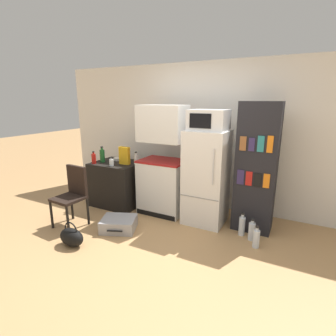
# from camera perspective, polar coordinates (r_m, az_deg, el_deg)

# --- Properties ---
(ground_plane) EXTENTS (24.00, 24.00, 0.00)m
(ground_plane) POSITION_cam_1_polar(r_m,az_deg,el_deg) (3.29, -3.71, -19.53)
(ground_plane) COLOR tan
(wall_back) EXTENTS (6.40, 0.10, 2.46)m
(wall_back) POSITION_cam_1_polar(r_m,az_deg,el_deg) (4.53, 11.57, 6.50)
(wall_back) COLOR white
(wall_back) RESTS_ON ground_plane
(side_table) EXTENTS (0.83, 0.70, 0.78)m
(side_table) POSITION_cam_1_polar(r_m,az_deg,el_deg) (4.81, -10.78, -3.30)
(side_table) COLOR black
(side_table) RESTS_ON ground_plane
(kitchen_hutch) EXTENTS (0.75, 0.55, 1.77)m
(kitchen_hutch) POSITION_cam_1_polar(r_m,az_deg,el_deg) (4.28, -1.08, 0.64)
(kitchen_hutch) COLOR silver
(kitchen_hutch) RESTS_ON ground_plane
(refrigerator) EXTENTS (0.60, 0.61, 1.42)m
(refrigerator) POSITION_cam_1_polar(r_m,az_deg,el_deg) (4.00, 8.36, -2.05)
(refrigerator) COLOR white
(refrigerator) RESTS_ON ground_plane
(microwave) EXTENTS (0.54, 0.42, 0.29)m
(microwave) POSITION_cam_1_polar(r_m,az_deg,el_deg) (3.84, 8.82, 10.29)
(microwave) COLOR silver
(microwave) RESTS_ON refrigerator
(bookshelf) EXTENTS (0.54, 0.39, 1.83)m
(bookshelf) POSITION_cam_1_polar(r_m,az_deg,el_deg) (3.88, 18.68, -0.05)
(bookshelf) COLOR black
(bookshelf) RESTS_ON ground_plane
(bottle_green_tall) EXTENTS (0.09, 0.09, 0.28)m
(bottle_green_tall) POSITION_cam_1_polar(r_m,az_deg,el_deg) (4.77, -14.13, 2.65)
(bottle_green_tall) COLOR #1E6028
(bottle_green_tall) RESTS_ON side_table
(bottle_milk_white) EXTENTS (0.08, 0.08, 0.21)m
(bottle_milk_white) POSITION_cam_1_polar(r_m,az_deg,el_deg) (4.53, -6.96, 2.01)
(bottle_milk_white) COLOR white
(bottle_milk_white) RESTS_ON side_table
(bottle_clear_short) EXTENTS (0.07, 0.07, 0.14)m
(bottle_clear_short) POSITION_cam_1_polar(r_m,az_deg,el_deg) (4.46, -12.21, 1.20)
(bottle_clear_short) COLOR silver
(bottle_clear_short) RESTS_ON side_table
(bottle_ketchup_red) EXTENTS (0.08, 0.08, 0.22)m
(bottle_ketchup_red) POSITION_cam_1_polar(r_m,az_deg,el_deg) (4.69, -15.86, 2.01)
(bottle_ketchup_red) COLOR #AD1914
(bottle_ketchup_red) RESTS_ON side_table
(bowl) EXTENTS (0.16, 0.16, 0.04)m
(bowl) POSITION_cam_1_polar(r_m,az_deg,el_deg) (4.88, -10.92, 1.94)
(bowl) COLOR silver
(bowl) RESTS_ON side_table
(cereal_box) EXTENTS (0.19, 0.07, 0.30)m
(cereal_box) POSITION_cam_1_polar(r_m,az_deg,el_deg) (4.52, -9.46, 2.68)
(cereal_box) COLOR gold
(cereal_box) RESTS_ON side_table
(chair) EXTENTS (0.43, 0.43, 0.90)m
(chair) POSITION_cam_1_polar(r_m,az_deg,el_deg) (4.16, -19.99, -4.77)
(chair) COLOR black
(chair) RESTS_ON ground_plane
(suitcase_large_flat) EXTENTS (0.60, 0.55, 0.18)m
(suitcase_large_flat) POSITION_cam_1_polar(r_m,az_deg,el_deg) (3.98, -10.66, -11.87)
(suitcase_large_flat) COLOR #99999E
(suitcase_large_flat) RESTS_ON ground_plane
(handbag) EXTENTS (0.36, 0.20, 0.33)m
(handbag) POSITION_cam_1_polar(r_m,az_deg,el_deg) (3.73, -20.24, -13.90)
(handbag) COLOR black
(handbag) RESTS_ON ground_plane
(water_bottle_front) EXTENTS (0.09, 0.09, 0.30)m
(water_bottle_front) POSITION_cam_1_polar(r_m,az_deg,el_deg) (3.66, 18.65, -14.28)
(water_bottle_front) COLOR silver
(water_bottle_front) RESTS_ON ground_plane
(water_bottle_middle) EXTENTS (0.09, 0.09, 0.31)m
(water_bottle_middle) POSITION_cam_1_polar(r_m,az_deg,el_deg) (3.81, 17.76, -12.92)
(water_bottle_middle) COLOR silver
(water_bottle_middle) RESTS_ON ground_plane
(water_bottle_back) EXTENTS (0.09, 0.09, 0.34)m
(water_bottle_back) POSITION_cam_1_polar(r_m,az_deg,el_deg) (3.89, 15.79, -11.96)
(water_bottle_back) COLOR silver
(water_bottle_back) RESTS_ON ground_plane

